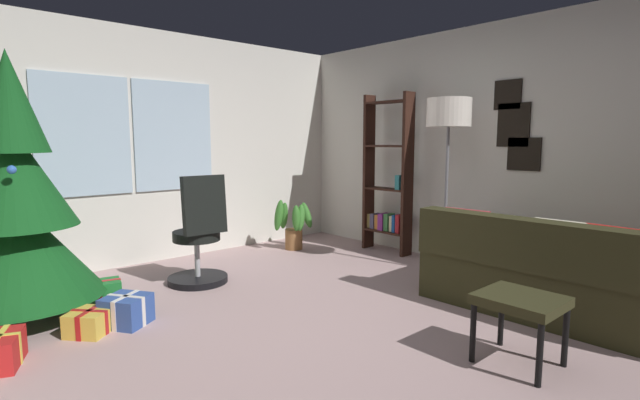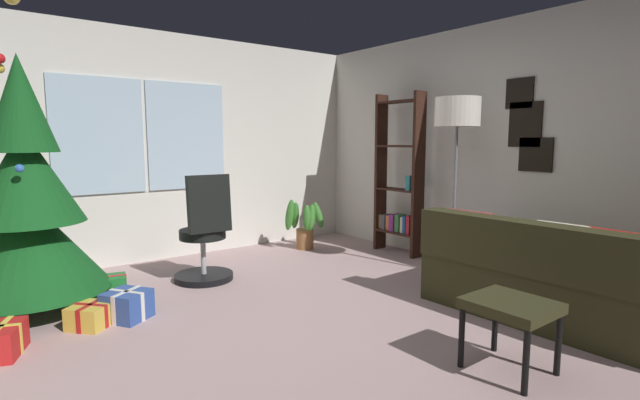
{
  "view_description": "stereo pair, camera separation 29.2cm",
  "coord_description": "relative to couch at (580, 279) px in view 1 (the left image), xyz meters",
  "views": [
    {
      "loc": [
        -2.22,
        -2.22,
        1.35
      ],
      "look_at": [
        0.39,
        0.7,
        0.85
      ],
      "focal_mm": 26.44,
      "sensor_mm": 36.0,
      "label": 1
    },
    {
      "loc": [
        -2.0,
        -2.4,
        1.35
      ],
      "look_at": [
        0.39,
        0.7,
        0.85
      ],
      "focal_mm": 26.44,
      "sensor_mm": 36.0,
      "label": 2
    }
  ],
  "objects": [
    {
      "name": "ground_plane",
      "position": [
        -1.67,
        0.92,
        -0.33
      ],
      "size": [
        4.72,
        5.73,
        0.1
      ],
      "primitive_type": "cube",
      "color": "#B29392"
    },
    {
      "name": "office_chair",
      "position": [
        -1.85,
        2.68,
        0.12
      ],
      "size": [
        0.56,
        0.56,
        1.04
      ],
      "color": "black",
      "rests_on": "ground_plane"
    },
    {
      "name": "wall_back_with_windows",
      "position": [
        -1.69,
        3.84,
        1.0
      ],
      "size": [
        4.72,
        0.12,
        2.54
      ],
      "color": "silver",
      "rests_on": "ground_plane"
    },
    {
      "name": "footstool",
      "position": [
        -1.18,
        -0.08,
        0.09
      ],
      "size": [
        0.41,
        0.46,
        0.43
      ],
      "color": "#2F2E18",
      "rests_on": "ground_plane"
    },
    {
      "name": "bookshelf",
      "position": [
        0.47,
        2.36,
        0.53
      ],
      "size": [
        0.18,
        0.64,
        1.89
      ],
      "color": "black",
      "rests_on": "ground_plane"
    },
    {
      "name": "wall_right_with_frames",
      "position": [
        0.74,
        0.92,
        0.99
      ],
      "size": [
        0.12,
        5.73,
        2.54
      ],
      "color": "silver",
      "rests_on": "ground_plane"
    },
    {
      "name": "gift_box_gold",
      "position": [
        -2.98,
        2.14,
        -0.2
      ],
      "size": [
        0.36,
        0.36,
        0.17
      ],
      "color": "gold",
      "rests_on": "ground_plane"
    },
    {
      "name": "floor_lamp",
      "position": [
        0.21,
        1.37,
        1.26
      ],
      "size": [
        0.43,
        0.43,
        1.76
      ],
      "color": "slate",
      "rests_on": "ground_plane"
    },
    {
      "name": "couch",
      "position": [
        0.0,
        0.0,
        0.0
      ],
      "size": [
        1.71,
        2.0,
        0.78
      ],
      "color": "#2F2E18",
      "rests_on": "ground_plane"
    },
    {
      "name": "potted_plant",
      "position": [
        -0.32,
        3.19,
        0.02
      ],
      "size": [
        0.53,
        0.38,
        0.64
      ],
      "color": "#956338",
      "rests_on": "ground_plane"
    },
    {
      "name": "holiday_tree",
      "position": [
        -3.25,
        2.78,
        0.55
      ],
      "size": [
        1.15,
        1.15,
        2.47
      ],
      "color": "#4C331E",
      "rests_on": "ground_plane"
    },
    {
      "name": "gift_box_red",
      "position": [
        -3.53,
        1.98,
        -0.18
      ],
      "size": [
        0.32,
        0.39,
        0.2
      ],
      "color": "red",
      "rests_on": "ground_plane"
    },
    {
      "name": "gift_box_green",
      "position": [
        -2.75,
        2.7,
        -0.18
      ],
      "size": [
        0.38,
        0.29,
        0.21
      ],
      "color": "#1E722D",
      "rests_on": "ground_plane"
    },
    {
      "name": "gift_box_blue",
      "position": [
        -2.73,
        2.14,
        -0.17
      ],
      "size": [
        0.39,
        0.4,
        0.22
      ],
      "color": "#2D4C99",
      "rests_on": "ground_plane"
    }
  ]
}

